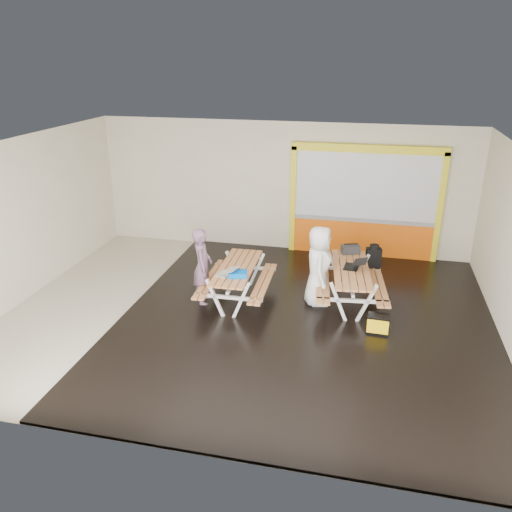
% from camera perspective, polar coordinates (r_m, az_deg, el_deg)
% --- Properties ---
extents(room, '(10.02, 8.02, 3.52)m').
position_cam_1_polar(room, '(10.02, -1.15, 2.10)').
color(room, beige).
rests_on(room, ground).
extents(deck, '(7.50, 7.98, 0.05)m').
position_cam_1_polar(deck, '(10.53, 5.59, -7.30)').
color(deck, black).
rests_on(deck, room).
extents(kiosk, '(3.88, 0.16, 3.00)m').
position_cam_1_polar(kiosk, '(13.58, 12.04, 5.64)').
color(kiosk, orange).
rests_on(kiosk, room).
extents(picnic_table_left, '(1.48, 2.13, 0.84)m').
position_cam_1_polar(picnic_table_left, '(11.06, -2.14, -2.13)').
color(picnic_table_left, '#CC854F').
rests_on(picnic_table_left, deck).
extents(picnic_table_right, '(1.70, 2.31, 0.86)m').
position_cam_1_polar(picnic_table_right, '(11.10, 10.56, -2.33)').
color(picnic_table_right, '#CC854F').
rests_on(picnic_table_right, deck).
extents(person_left, '(0.55, 0.71, 1.71)m').
position_cam_1_polar(person_left, '(10.94, -6.02, -1.15)').
color(person_left, '#6D4D64').
rests_on(person_left, deck).
extents(person_right, '(0.68, 0.94, 1.79)m').
position_cam_1_polar(person_right, '(10.91, 7.06, -1.16)').
color(person_right, white).
rests_on(person_right, deck).
extents(laptop_left, '(0.50, 0.48, 0.18)m').
position_cam_1_polar(laptop_left, '(10.56, -3.27, -1.84)').
color(laptop_left, silver).
rests_on(laptop_left, picnic_table_left).
extents(laptop_right, '(0.51, 0.46, 0.20)m').
position_cam_1_polar(laptop_right, '(11.04, 11.00, -0.99)').
color(laptop_right, black).
rests_on(laptop_right, picnic_table_right).
extents(blue_pouch, '(0.43, 0.35, 0.11)m').
position_cam_1_polar(blue_pouch, '(10.49, -2.05, -2.02)').
color(blue_pouch, '#005AC5').
rests_on(blue_pouch, picnic_table_left).
extents(toolbox, '(0.46, 0.33, 0.24)m').
position_cam_1_polar(toolbox, '(11.80, 10.54, 0.74)').
color(toolbox, black).
rests_on(toolbox, picnic_table_right).
extents(backpack, '(0.37, 0.28, 0.56)m').
position_cam_1_polar(backpack, '(11.98, 13.05, -0.06)').
color(backpack, black).
rests_on(backpack, picnic_table_right).
extents(dark_case, '(0.44, 0.36, 0.15)m').
position_cam_1_polar(dark_case, '(11.31, 7.14, -4.62)').
color(dark_case, black).
rests_on(dark_case, deck).
extents(fluke_bag, '(0.44, 0.30, 0.37)m').
position_cam_1_polar(fluke_bag, '(10.24, 13.52, -7.45)').
color(fluke_bag, black).
rests_on(fluke_bag, deck).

